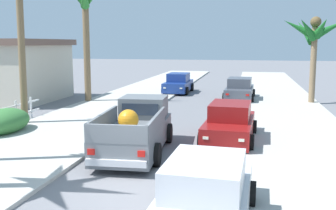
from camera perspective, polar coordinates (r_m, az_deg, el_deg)
ground_plane at (r=10.41m, az=-6.43°, el=-12.59°), size 160.00×160.00×0.00m
sidewalk_left at (r=22.93m, az=-8.46°, el=-0.35°), size 5.35×60.00×0.12m
sidewalk_right at (r=21.55m, az=16.68°, el=-1.27°), size 5.35×60.00×0.12m
curb_left at (r=22.51m, az=-5.42°, el=-0.49°), size 0.16×60.00×0.10m
curb_right at (r=21.48m, az=13.28°, el=-1.18°), size 0.16×60.00×0.10m
pickup_truck at (r=13.69m, az=-4.77°, el=-3.73°), size 2.50×5.34×1.80m
car_left_near at (r=26.38m, az=10.77°, el=2.28°), size 2.15×4.31×1.54m
car_right_near at (r=8.12m, az=5.66°, el=-13.64°), size 2.14×4.31×1.54m
car_left_mid at (r=15.22m, az=9.33°, el=-2.78°), size 2.18×4.33×1.54m
car_right_mid at (r=29.85m, az=1.56°, el=3.24°), size 2.04×4.27×1.54m
palm_tree_left_fore at (r=25.93m, az=21.19°, el=10.03°), size 4.10×3.71×5.55m
palm_tree_right_fore at (r=25.36m, az=-12.32°, el=14.19°), size 3.63×3.87×7.77m
hedge_bush at (r=17.67m, az=-23.64°, el=-2.31°), size 1.80×2.80×1.10m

